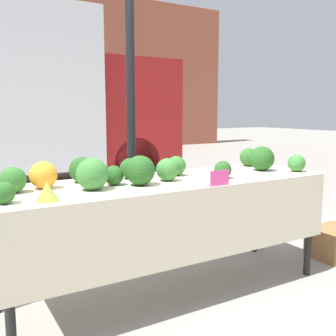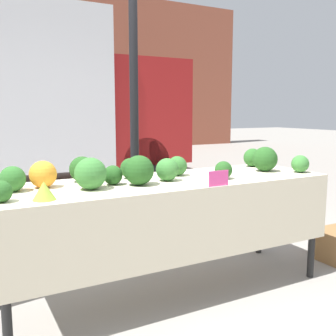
{
  "view_description": "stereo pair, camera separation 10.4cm",
  "coord_description": "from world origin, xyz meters",
  "px_view_note": "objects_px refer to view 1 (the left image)",
  "views": [
    {
      "loc": [
        -1.3,
        -2.23,
        1.25
      ],
      "look_at": [
        0.0,
        0.0,
        0.87
      ],
      "focal_mm": 42.0,
      "sensor_mm": 36.0,
      "label": 1
    },
    {
      "loc": [
        -1.21,
        -2.28,
        1.25
      ],
      "look_at": [
        0.0,
        0.0,
        0.87
      ],
      "focal_mm": 42.0,
      "sensor_mm": 36.0,
      "label": 2
    }
  ],
  "objects_px": {
    "orange_cauliflower": "(43,175)",
    "produce_crate": "(334,242)",
    "parked_truck": "(19,97)",
    "price_sign": "(220,178)"
  },
  "relations": [
    {
      "from": "parked_truck",
      "to": "orange_cauliflower",
      "type": "relative_size",
      "value": 27.67
    },
    {
      "from": "orange_cauliflower",
      "to": "produce_crate",
      "type": "bearing_deg",
      "value": -6.44
    },
    {
      "from": "price_sign",
      "to": "produce_crate",
      "type": "xyz_separation_m",
      "value": [
        1.39,
        0.19,
        -0.71
      ]
    },
    {
      "from": "parked_truck",
      "to": "produce_crate",
      "type": "bearing_deg",
      "value": -69.59
    },
    {
      "from": "produce_crate",
      "to": "price_sign",
      "type": "bearing_deg",
      "value": -172.34
    },
    {
      "from": "parked_truck",
      "to": "price_sign",
      "type": "height_order",
      "value": "parked_truck"
    },
    {
      "from": "price_sign",
      "to": "produce_crate",
      "type": "relative_size",
      "value": 0.37
    },
    {
      "from": "orange_cauliflower",
      "to": "produce_crate",
      "type": "distance_m",
      "value": 2.48
    },
    {
      "from": "orange_cauliflower",
      "to": "parked_truck",
      "type": "bearing_deg",
      "value": 81.52
    },
    {
      "from": "price_sign",
      "to": "produce_crate",
      "type": "height_order",
      "value": "price_sign"
    }
  ]
}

